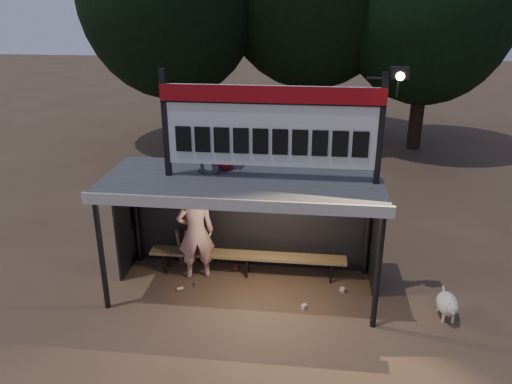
% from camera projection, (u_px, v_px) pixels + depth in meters
% --- Properties ---
extents(ground, '(80.00, 80.00, 0.00)m').
position_uv_depth(ground, '(243.00, 289.00, 9.78)').
color(ground, '#4F3827').
rests_on(ground, ground).
extents(player, '(0.85, 0.68, 2.01)m').
position_uv_depth(player, '(196.00, 232.00, 9.86)').
color(player, white).
rests_on(player, ground).
extents(child_a, '(0.61, 0.49, 1.19)m').
position_uv_depth(child_a, '(205.00, 140.00, 9.04)').
color(child_a, gray).
rests_on(child_a, dugout_shelter).
extents(child_b, '(0.58, 0.55, 1.00)m').
position_uv_depth(child_b, '(224.00, 143.00, 9.23)').
color(child_b, '#A41C19').
rests_on(child_b, dugout_shelter).
extents(dugout_shelter, '(5.10, 2.08, 2.32)m').
position_uv_depth(dugout_shelter, '(244.00, 197.00, 9.33)').
color(dugout_shelter, '#3F3F42').
rests_on(dugout_shelter, ground).
extents(scoreboard_assembly, '(4.10, 0.27, 1.99)m').
position_uv_depth(scoreboard_assembly, '(274.00, 124.00, 8.49)').
color(scoreboard_assembly, black).
rests_on(scoreboard_assembly, dugout_shelter).
extents(bench, '(4.00, 0.35, 0.48)m').
position_uv_depth(bench, '(247.00, 256.00, 10.13)').
color(bench, olive).
rests_on(bench, ground).
extents(tree_right, '(6.08, 6.08, 8.72)m').
position_uv_depth(tree_right, '(430.00, 2.00, 17.04)').
color(tree_right, '#301E15').
rests_on(tree_right, ground).
extents(dog, '(0.36, 0.81, 0.49)m').
position_uv_depth(dog, '(448.00, 304.00, 8.80)').
color(dog, '#F0E2D0').
rests_on(dog, ground).
extents(bats, '(0.48, 0.33, 0.84)m').
position_uv_depth(bats, '(188.00, 247.00, 10.52)').
color(bats, '#9A7848').
rests_on(bats, ground).
extents(litter, '(3.51, 1.43, 0.08)m').
position_uv_depth(litter, '(240.00, 283.00, 9.92)').
color(litter, '#B02E1E').
rests_on(litter, ground).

